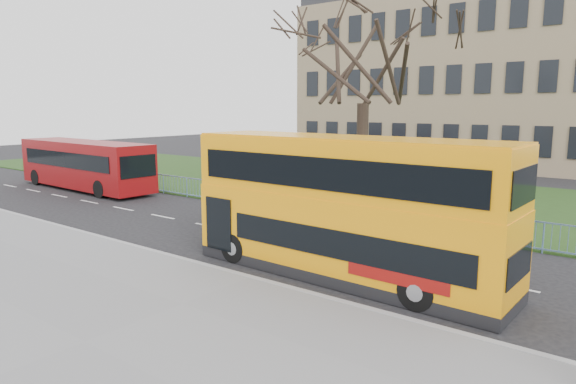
% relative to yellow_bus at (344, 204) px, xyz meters
% --- Properties ---
extents(ground, '(120.00, 120.00, 0.00)m').
position_rel_yellow_bus_xyz_m(ground, '(-1.87, -0.39, -2.17)').
color(ground, black).
rests_on(ground, ground).
extents(pavement, '(80.00, 10.50, 0.12)m').
position_rel_yellow_bus_xyz_m(pavement, '(-1.87, -7.14, -2.11)').
color(pavement, slate).
rests_on(pavement, ground).
extents(kerb, '(80.00, 0.20, 0.14)m').
position_rel_yellow_bus_xyz_m(kerb, '(-1.87, -1.94, -2.10)').
color(kerb, gray).
rests_on(kerb, ground).
extents(grass_verge, '(80.00, 15.40, 0.08)m').
position_rel_yellow_bus_xyz_m(grass_verge, '(-1.87, 13.91, -2.13)').
color(grass_verge, '#213714').
rests_on(grass_verge, ground).
extents(guard_railing, '(40.00, 0.12, 1.10)m').
position_rel_yellow_bus_xyz_m(guard_railing, '(-1.87, 6.21, -1.62)').
color(guard_railing, '#6A92BC').
rests_on(guard_railing, ground).
extents(bare_tree, '(8.37, 8.37, 11.95)m').
position_rel_yellow_bus_xyz_m(bare_tree, '(-4.87, 9.61, 3.88)').
color(bare_tree, black).
rests_on(bare_tree, grass_verge).
extents(civic_building, '(30.00, 15.00, 14.00)m').
position_rel_yellow_bus_xyz_m(civic_building, '(-6.87, 34.61, 4.83)').
color(civic_building, '#90785B').
rests_on(civic_building, ground).
extents(yellow_bus, '(9.72, 2.54, 4.05)m').
position_rel_yellow_bus_xyz_m(yellow_bus, '(0.00, 0.00, 0.00)').
color(yellow_bus, '#FF9E0A').
rests_on(yellow_bus, ground).
extents(red_bus, '(11.03, 2.85, 2.89)m').
position_rel_yellow_bus_xyz_m(red_bus, '(-20.84, 4.34, -0.64)').
color(red_bus, maroon).
rests_on(red_bus, ground).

